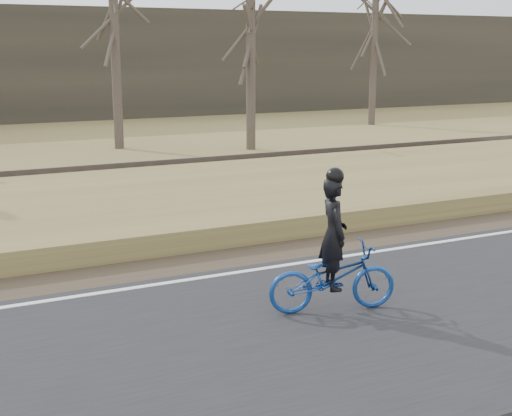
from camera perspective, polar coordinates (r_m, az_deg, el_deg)
name	(u,v)px	position (r m, az deg, el deg)	size (l,w,h in m)	color
ground	(50,309)	(11.36, -16.12, -7.76)	(120.00, 120.00, 0.00)	olive
road	(89,373)	(9.08, -13.23, -12.72)	(120.00, 6.00, 0.06)	black
edge_line	(48,301)	(11.52, -16.32, -7.13)	(120.00, 0.12, 0.01)	silver
shoulder	(37,285)	(12.48, -17.12, -5.87)	(120.00, 1.60, 0.04)	#473A2B
embankment	(11,232)	(15.28, -19.00, -1.83)	(120.00, 5.00, 0.44)	olive
cyclist	(333,267)	(10.54, 6.16, -4.69)	(2.03, 1.12, 2.15)	navy
bare_tree_center	(115,43)	(28.34, -11.22, 12.85)	(0.36, 0.36, 8.11)	brown
bare_tree_right	(251,68)	(27.58, -0.42, 11.11)	(0.36, 0.36, 6.20)	brown
bare_tree_far_right	(375,34)	(37.16, 9.46, 13.54)	(0.36, 0.36, 9.02)	brown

